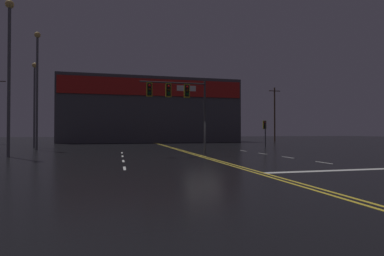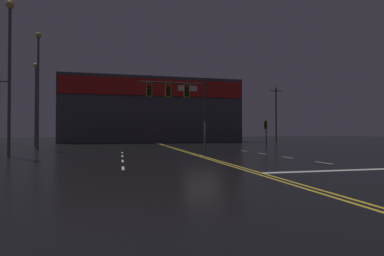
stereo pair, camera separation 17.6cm
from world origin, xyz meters
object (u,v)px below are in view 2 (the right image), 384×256
(streetlight_near_left, at_px, (38,76))
(streetlight_far_median, at_px, (10,59))
(traffic_signal_corner_northeast, at_px, (266,128))
(traffic_signal_median, at_px, (177,96))
(streetlight_far_left, at_px, (36,93))

(streetlight_near_left, bearing_deg, streetlight_far_median, -88.21)
(streetlight_far_median, bearing_deg, traffic_signal_corner_northeast, 21.17)
(traffic_signal_corner_northeast, bearing_deg, traffic_signal_median, -139.19)
(traffic_signal_corner_northeast, bearing_deg, streetlight_near_left, -177.69)
(streetlight_far_median, bearing_deg, traffic_signal_median, -7.87)
(streetlight_far_left, xyz_separation_m, streetlight_far_median, (1.88, -13.87, 0.67))
(streetlight_near_left, bearing_deg, traffic_signal_corner_northeast, 2.31)
(traffic_signal_median, xyz_separation_m, streetlight_near_left, (-11.56, 9.80, 2.68))
(traffic_signal_median, bearing_deg, streetlight_far_median, 172.13)
(traffic_signal_median, height_order, streetlight_far_left, streetlight_far_left)
(traffic_signal_median, distance_m, traffic_signal_corner_northeast, 16.61)
(streetlight_near_left, relative_size, streetlight_far_median, 1.05)
(traffic_signal_median, distance_m, streetlight_far_median, 11.66)
(traffic_signal_corner_northeast, relative_size, streetlight_far_left, 0.32)
(traffic_signal_corner_northeast, relative_size, streetlight_near_left, 0.27)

